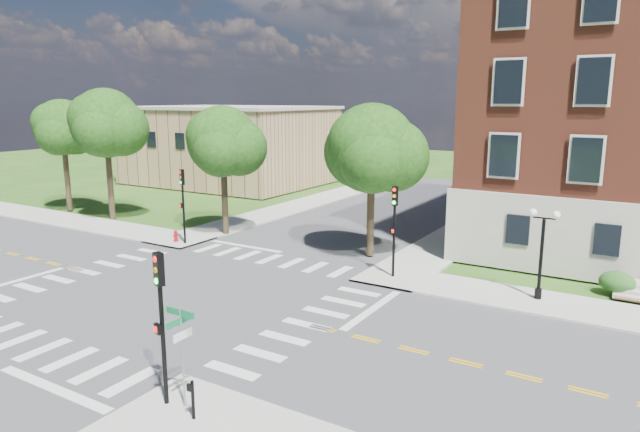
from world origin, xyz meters
The scene contains 19 objects.
ground centered at (0.00, 0.00, 0.00)m, with size 160.00×160.00×0.00m, color #264F16.
road_ew centered at (0.00, 0.00, 0.01)m, with size 90.00×12.00×0.01m, color #3D3D3F.
road_ns centered at (0.00, 0.00, 0.01)m, with size 12.00×90.00×0.01m, color #3D3D3F.
sidewalk_ne centered at (15.38, 15.38, 0.06)m, with size 34.00×34.00×0.12m.
sidewalk_nw centered at (-15.38, 15.38, 0.06)m, with size 34.00×34.00×0.12m.
crosswalk_east centered at (7.20, 0.00, 0.00)m, with size 2.20×10.20×0.02m, color silver, non-canonical shape.
stop_bar_east centered at (8.80, 3.00, 0.00)m, with size 0.40×5.50×0.00m, color silver.
secondary_building centered at (-22.00, 30.00, 4.28)m, with size 20.40×15.40×8.30m.
tree_a centered at (-22.78, 10.21, 6.94)m, with size 4.52×4.52×9.12m.
tree_b centered at (-16.75, 9.65, 7.44)m, with size 5.18×5.18×9.94m.
tree_c centered at (-6.18, 10.58, 6.44)m, with size 4.79×4.79×8.74m.
tree_d centered at (4.84, 10.74, 6.45)m, with size 5.19×5.19×8.95m.
traffic_signal_se centered at (7.00, -7.67, 3.19)m, with size 0.37×0.44×4.80m.
traffic_signal_ne centered at (7.72, 7.64, 3.19)m, with size 0.38×0.46×4.80m.
traffic_signal_nw centered at (-6.63, 7.08, 3.19)m, with size 0.38×0.46×4.80m.
twin_lamp_west centered at (14.92, 8.05, 2.52)m, with size 1.36×0.36×4.23m.
street_sign_pole centered at (7.59, -7.47, 2.31)m, with size 1.10×1.10×3.10m.
push_button_post centered at (8.32, -7.90, 0.80)m, with size 0.14×0.21×1.20m.
fire_hydrant centered at (-7.47, 7.12, 0.46)m, with size 0.35×0.35×0.75m.
Camera 1 is at (19.33, -18.89, 9.34)m, focal length 32.00 mm.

